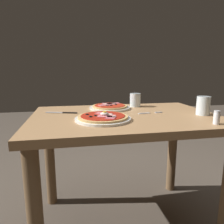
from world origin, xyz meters
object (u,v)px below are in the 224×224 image
object	(u,v)px
pizza_foreground	(103,118)
salt_shaker	(217,118)
water_glass_near	(203,107)
knife	(64,113)
pizza_across_left	(110,107)
water_glass_far	(135,101)
dining_table	(125,135)
fork	(148,113)

from	to	relation	value
pizza_foreground	salt_shaker	world-z (taller)	salt_shaker
water_glass_near	salt_shaker	xyz separation A→B (m)	(-0.07, -0.21, -0.01)
knife	salt_shaker	distance (m)	0.85
knife	water_glass_near	bearing A→B (deg)	-14.01
pizza_foreground	knife	distance (m)	0.31
pizza_across_left	water_glass_far	bearing A→B (deg)	13.20
dining_table	water_glass_far	distance (m)	0.34
dining_table	water_glass_near	world-z (taller)	water_glass_near
dining_table	fork	distance (m)	0.20
pizza_across_left	water_glass_far	xyz separation A→B (m)	(0.19, 0.05, 0.03)
pizza_foreground	salt_shaker	size ratio (longest dim) A/B	4.39
water_glass_near	salt_shaker	world-z (taller)	water_glass_near
pizza_foreground	knife	size ratio (longest dim) A/B	1.53
dining_table	knife	size ratio (longest dim) A/B	5.62
water_glass_near	water_glass_far	size ratio (longest dim) A/B	1.14
knife	pizza_across_left	bearing A→B (deg)	17.41
pizza_across_left	water_glass_far	size ratio (longest dim) A/B	2.91
pizza_foreground	pizza_across_left	bearing A→B (deg)	73.60
pizza_across_left	water_glass_near	distance (m)	0.58
dining_table	fork	size ratio (longest dim) A/B	6.84
water_glass_near	dining_table	bearing A→B (deg)	169.11
water_glass_far	fork	world-z (taller)	water_glass_far
dining_table	salt_shaker	size ratio (longest dim) A/B	16.14
water_glass_near	fork	bearing A→B (deg)	162.45
pizza_foreground	water_glass_far	distance (m)	0.46
water_glass_near	salt_shaker	distance (m)	0.22
dining_table	pizza_across_left	distance (m)	0.26
dining_table	salt_shaker	bearing A→B (deg)	-37.71
dining_table	water_glass_far	bearing A→B (deg)	61.37
fork	knife	xyz separation A→B (m)	(-0.51, 0.11, 0.00)
fork	salt_shaker	world-z (taller)	salt_shaker
dining_table	water_glass_near	bearing A→B (deg)	-10.89
water_glass_near	water_glass_far	world-z (taller)	water_glass_near
pizza_foreground	fork	bearing A→B (deg)	21.18
pizza_foreground	fork	size ratio (longest dim) A/B	1.86
water_glass_far	knife	xyz separation A→B (m)	(-0.50, -0.14, -0.04)
pizza_across_left	water_glass_far	distance (m)	0.20
dining_table	water_glass_near	size ratio (longest dim) A/B	9.95
fork	knife	size ratio (longest dim) A/B	0.82
dining_table	water_glass_far	xyz separation A→B (m)	(0.14, 0.26, 0.17)
water_glass_far	fork	distance (m)	0.25
fork	salt_shaker	bearing A→B (deg)	-52.49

